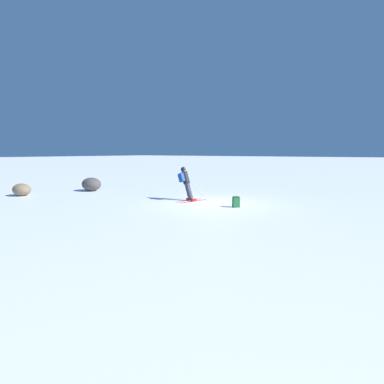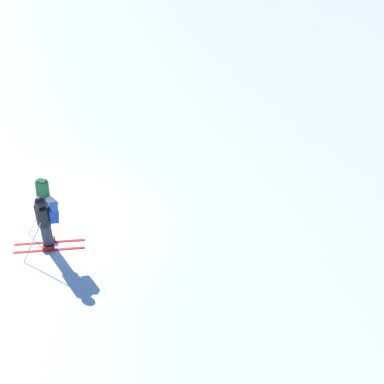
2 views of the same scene
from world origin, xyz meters
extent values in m
plane|color=white|center=(0.00, 0.00, 0.00)|extent=(300.00, 300.00, 0.00)
cube|color=red|center=(1.20, 0.04, 0.01)|extent=(0.49, 1.70, 0.01)
cube|color=red|center=(1.55, -0.04, 0.01)|extent=(0.49, 1.70, 0.01)
cube|color=#B21919|center=(1.20, 0.04, 0.07)|extent=(0.20, 0.30, 0.12)
cube|color=#B21919|center=(1.55, -0.04, 0.07)|extent=(0.20, 0.30, 0.12)
cylinder|color=#2D3342|center=(1.57, -0.05, 0.50)|extent=(0.59, 0.38, 0.85)
cylinder|color=black|center=(1.83, -0.11, 1.17)|extent=(0.61, 0.46, 0.71)
sphere|color=tan|center=(1.98, -0.14, 1.57)|extent=(0.34, 0.29, 0.30)
sphere|color=black|center=(1.99, -0.15, 1.59)|extent=(0.39, 0.33, 0.34)
cube|color=#194293|center=(1.90, 0.14, 1.20)|extent=(0.45, 0.27, 0.51)
cylinder|color=#B7B7BC|center=(1.12, -0.25, 0.61)|extent=(1.00, 0.31, 1.23)
cylinder|color=#B7B7BC|center=(1.93, -0.44, 0.53)|extent=(0.17, 0.51, 1.07)
cube|color=#236633|center=(-1.32, 0.30, 0.22)|extent=(0.36, 0.37, 0.44)
cube|color=#1A4C26|center=(-1.32, 0.30, 0.47)|extent=(0.33, 0.33, 0.06)
camera|label=1|loc=(-7.32, 12.44, 2.50)|focal=28.00mm
camera|label=2|loc=(15.01, -1.48, 8.55)|focal=60.00mm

